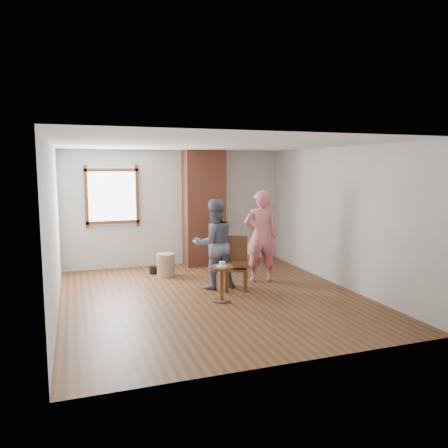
{
  "coord_description": "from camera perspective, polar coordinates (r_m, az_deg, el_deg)",
  "views": [
    {
      "loc": [
        -2.21,
        -6.97,
        2.22
      ],
      "look_at": [
        0.49,
        0.8,
        1.15
      ],
      "focal_mm": 35.0,
      "sensor_mm": 36.0,
      "label": 1
    }
  ],
  "objects": [
    {
      "name": "cake_slice",
      "position": [
        7.22,
        -0.24,
        -5.25
      ],
      "size": [
        0.08,
        0.07,
        0.06
      ],
      "primitive_type": "cube",
      "color": "white",
      "rests_on": "cake_plate"
    },
    {
      "name": "ground",
      "position": [
        7.64,
        -1.52,
        -9.48
      ],
      "size": [
        5.5,
        5.5,
        0.0
      ],
      "primitive_type": "plane",
      "color": "brown",
      "rests_on": "ground"
    },
    {
      "name": "brick_chimney",
      "position": [
        9.92,
        -2.64,
        2.09
      ],
      "size": [
        0.9,
        0.5,
        2.6
      ],
      "primitive_type": "cube",
      "color": "#B05F3E",
      "rests_on": "ground"
    },
    {
      "name": "man",
      "position": [
        8.02,
        -1.31,
        -2.61
      ],
      "size": [
        0.84,
        0.67,
        1.65
      ],
      "primitive_type": "imported",
      "rotation": [
        0.0,
        0.0,
        3.2
      ],
      "color": "#121932",
      "rests_on": "ground"
    },
    {
      "name": "dark_pot",
      "position": [
        9.32,
        -9.2,
        -5.92
      ],
      "size": [
        0.22,
        0.22,
        0.17
      ],
      "primitive_type": "cylinder",
      "rotation": [
        0.0,
        0.0,
        -0.39
      ],
      "color": "black",
      "rests_on": "ground"
    },
    {
      "name": "cake_plate",
      "position": [
        7.23,
        -0.31,
        -5.51
      ],
      "size": [
        0.18,
        0.18,
        0.01
      ],
      "primitive_type": "cylinder",
      "color": "white",
      "rests_on": "side_table"
    },
    {
      "name": "person_pink",
      "position": [
        8.5,
        4.82,
        -1.59
      ],
      "size": [
        0.73,
        0.55,
        1.79
      ],
      "primitive_type": "imported",
      "rotation": [
        0.0,
        0.0,
        2.93
      ],
      "color": "#E4727F",
      "rests_on": "ground"
    },
    {
      "name": "dining_chair_left",
      "position": [
        8.02,
        1.51,
        -4.68
      ],
      "size": [
        0.57,
        0.57,
        0.97
      ],
      "rotation": [
        0.0,
        0.0,
        -0.32
      ],
      "color": "brown",
      "rests_on": "ground"
    },
    {
      "name": "side_table",
      "position": [
        7.27,
        -0.31,
        -7.06
      ],
      "size": [
        0.4,
        0.4,
        0.6
      ],
      "color": "brown",
      "rests_on": "ground"
    },
    {
      "name": "stoneware_crock",
      "position": [
        9.09,
        -7.63,
        -5.3
      ],
      "size": [
        0.4,
        0.4,
        0.46
      ],
      "primitive_type": "cylinder",
      "rotation": [
        0.0,
        0.0,
        0.13
      ],
      "color": "tan",
      "rests_on": "ground"
    },
    {
      "name": "room_shell",
      "position": [
        7.89,
        -3.3,
        4.41
      ],
      "size": [
        5.04,
        5.52,
        2.62
      ],
      "color": "silver",
      "rests_on": "ground"
    },
    {
      "name": "dining_chair_right",
      "position": [
        8.0,
        1.6,
        -5.42
      ],
      "size": [
        0.48,
        0.48,
        0.79
      ],
      "rotation": [
        0.0,
        0.0,
        -0.36
      ],
      "color": "brown",
      "rests_on": "ground"
    }
  ]
}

